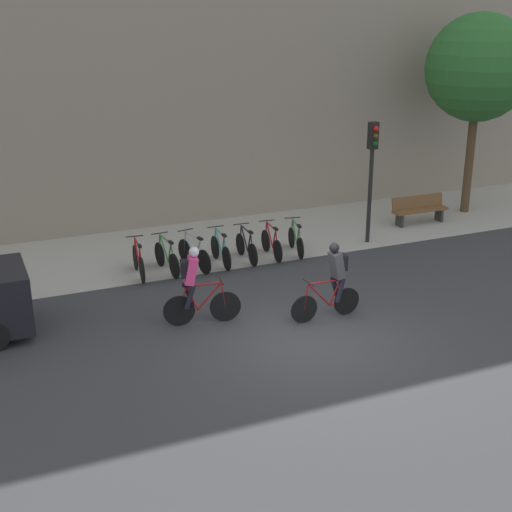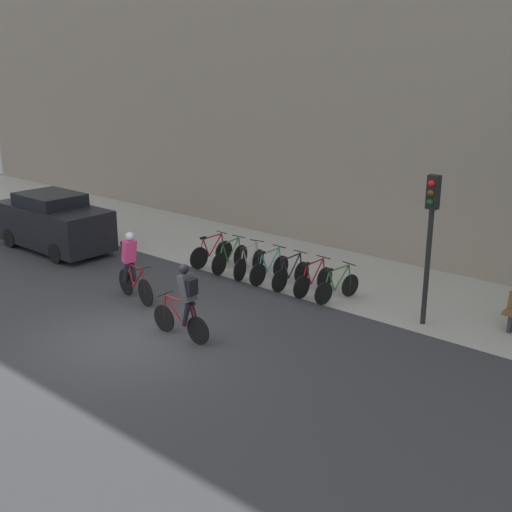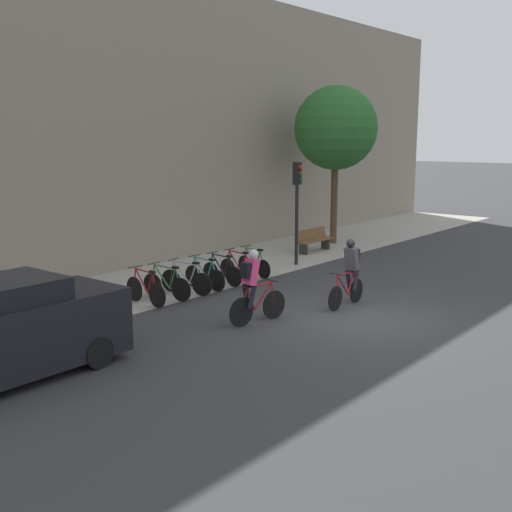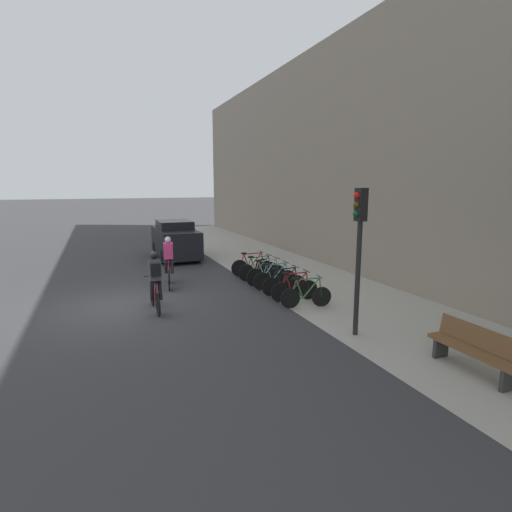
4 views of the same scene
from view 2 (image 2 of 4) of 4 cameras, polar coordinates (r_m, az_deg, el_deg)
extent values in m
plane|color=#333335|center=(14.65, -11.13, -7.26)|extent=(200.00, 200.00, 0.00)
cube|color=#A39E93|center=(19.22, 4.76, -1.03)|extent=(44.00, 4.50, 0.01)
cube|color=gray|center=(20.43, 9.45, 13.87)|extent=(44.00, 0.60, 9.79)
cylinder|color=black|center=(16.36, -9.79, -3.23)|extent=(0.69, 0.16, 0.70)
cylinder|color=black|center=(17.22, -11.48, -2.29)|extent=(0.69, 0.16, 0.70)
cylinder|color=maroon|center=(16.56, -10.44, -1.99)|extent=(0.56, 0.14, 0.62)
cylinder|color=maroon|center=(16.88, -11.06, -1.70)|extent=(0.27, 0.09, 0.58)
cylinder|color=maroon|center=(16.57, -10.68, -0.96)|extent=(0.76, 0.17, 0.07)
cylinder|color=maroon|center=(17.05, -11.16, -2.50)|extent=(0.41, 0.10, 0.05)
cylinder|color=maroon|center=(17.05, -11.39, -1.50)|extent=(0.22, 0.07, 0.56)
cylinder|color=maroon|center=(16.30, -9.91, -2.23)|extent=(0.12, 0.06, 0.59)
cylinder|color=black|center=(16.23, -10.04, -1.10)|extent=(0.11, 0.46, 0.03)
cube|color=black|center=(16.88, -11.31, -0.57)|extent=(0.21, 0.11, 0.06)
cube|color=#DB3875|center=(16.70, -11.21, 0.43)|extent=(0.37, 0.37, 0.63)
sphere|color=silver|center=(16.52, -11.16, 1.73)|extent=(0.26, 0.26, 0.22)
cylinder|color=black|center=(16.86, -11.51, -1.47)|extent=(0.29, 0.16, 0.56)
cylinder|color=black|center=(16.96, -10.85, -1.32)|extent=(0.26, 0.15, 0.56)
cube|color=black|center=(16.80, -11.44, 0.70)|extent=(0.18, 0.28, 0.36)
cylinder|color=black|center=(14.80, -8.18, -5.50)|extent=(0.64, 0.05, 0.64)
cylinder|color=black|center=(14.07, -5.17, -6.62)|extent=(0.64, 0.05, 0.64)
cylinder|color=maroon|center=(14.44, -7.23, -4.84)|extent=(0.59, 0.05, 0.62)
cylinder|color=maroon|center=(14.18, -6.11, -5.30)|extent=(0.28, 0.05, 0.58)
cylinder|color=maroon|center=(14.26, -6.94, -3.90)|extent=(0.80, 0.06, 0.07)
cylinder|color=maroon|center=(14.22, -5.80, -6.42)|extent=(0.44, 0.04, 0.05)
cylinder|color=maroon|center=(14.03, -5.49, -5.49)|extent=(0.23, 0.04, 0.56)
cylinder|color=maroon|center=(14.66, -8.11, -4.50)|extent=(0.12, 0.04, 0.59)
cylinder|color=black|center=(14.51, -8.05, -3.33)|extent=(0.04, 0.46, 0.03)
cube|color=black|center=(13.98, -5.81, -4.19)|extent=(0.20, 0.08, 0.06)
cube|color=#3D3D42|center=(13.93, -6.14, -2.83)|extent=(0.33, 0.33, 0.63)
sphere|color=black|center=(13.85, -6.42, -1.16)|extent=(0.22, 0.22, 0.22)
cylinder|color=black|center=(14.17, -5.60, -4.95)|extent=(0.28, 0.12, 0.56)
cylinder|color=black|center=(14.03, -6.24, -5.20)|extent=(0.24, 0.11, 0.56)
cube|color=black|center=(13.82, -5.74, -2.76)|extent=(0.15, 0.26, 0.36)
cylinder|color=black|center=(19.63, -2.87, 0.40)|extent=(0.09, 0.67, 0.67)
cylinder|color=black|center=(19.01, -5.09, -0.20)|extent=(0.09, 0.67, 0.67)
cylinder|color=maroon|center=(19.33, -3.62, 1.00)|extent=(0.08, 0.55, 0.62)
cylinder|color=maroon|center=(19.11, -4.45, 0.74)|extent=(0.06, 0.26, 0.58)
cylinder|color=maroon|center=(19.19, -3.88, 1.75)|extent=(0.10, 0.74, 0.07)
cylinder|color=maroon|center=(19.13, -4.63, -0.10)|extent=(0.06, 0.40, 0.05)
cylinder|color=maroon|center=(18.98, -4.91, 0.65)|extent=(0.05, 0.21, 0.56)
cylinder|color=maroon|center=(19.52, -2.97, 1.20)|extent=(0.05, 0.12, 0.58)
cylinder|color=black|center=(19.41, -3.07, 2.11)|extent=(0.46, 0.06, 0.03)
cube|color=black|center=(18.95, -4.72, 1.62)|extent=(0.10, 0.21, 0.06)
cylinder|color=black|center=(19.21, -1.39, 0.02)|extent=(0.10, 0.65, 0.65)
cylinder|color=black|center=(18.43, -3.30, -0.74)|extent=(0.10, 0.65, 0.65)
cylinder|color=#2D6B33|center=(18.86, -2.03, 0.59)|extent=(0.09, 0.57, 0.62)
cylinder|color=#2D6B33|center=(18.57, -2.74, 0.27)|extent=(0.06, 0.27, 0.58)
cylinder|color=#2D6B33|center=(18.69, -2.25, 1.34)|extent=(0.11, 0.77, 0.07)
cylinder|color=#2D6B33|center=(18.59, -2.91, -0.61)|extent=(0.07, 0.42, 0.05)
cylinder|color=#2D6B33|center=(18.42, -3.14, 0.14)|extent=(0.05, 0.22, 0.56)
cylinder|color=#2D6B33|center=(19.09, -1.47, 0.83)|extent=(0.05, 0.12, 0.59)
cylinder|color=black|center=(18.97, -1.55, 1.75)|extent=(0.46, 0.07, 0.03)
cube|color=black|center=(18.40, -2.98, 1.15)|extent=(0.10, 0.21, 0.06)
cylinder|color=black|center=(18.77, 0.19, -0.39)|extent=(0.16, 0.65, 0.65)
cylinder|color=black|center=(17.91, -1.44, -1.26)|extent=(0.16, 0.65, 0.65)
cylinder|color=#99999E|center=(18.39, -0.35, 0.16)|extent=(0.15, 0.57, 0.62)
cylinder|color=#99999E|center=(18.07, -0.96, -0.19)|extent=(0.09, 0.27, 0.58)
cylinder|color=#99999E|center=(18.21, -0.53, 0.92)|extent=(0.19, 0.77, 0.07)
cylinder|color=#99999E|center=(18.08, -1.10, -1.10)|extent=(0.11, 0.42, 0.05)
cylinder|color=#99999E|center=(17.90, -1.29, -0.34)|extent=(0.07, 0.22, 0.56)
cylinder|color=#99999E|center=(18.65, 0.13, 0.43)|extent=(0.06, 0.12, 0.59)
cylinder|color=black|center=(18.52, 0.07, 1.38)|extent=(0.46, 0.12, 0.03)
cube|color=black|center=(17.89, -1.15, 0.70)|extent=(0.12, 0.21, 0.06)
cylinder|color=black|center=(18.23, 2.22, -0.95)|extent=(0.06, 0.64, 0.64)
cylinder|color=black|center=(17.53, 0.15, -1.68)|extent=(0.06, 0.64, 0.64)
cylinder|color=teal|center=(17.90, 1.54, -0.34)|extent=(0.06, 0.54, 0.62)
cylinder|color=teal|center=(17.65, 0.77, -0.64)|extent=(0.05, 0.25, 0.58)
cylinder|color=teal|center=(17.74, 1.32, 0.46)|extent=(0.06, 0.72, 0.07)
cylinder|color=teal|center=(17.67, 0.58, -1.56)|extent=(0.04, 0.39, 0.05)
cylinder|color=teal|center=(17.51, 0.35, -0.76)|extent=(0.04, 0.21, 0.56)
cylinder|color=teal|center=(18.11, 2.15, -0.11)|extent=(0.04, 0.11, 0.58)
cylinder|color=black|center=(17.99, 2.08, 0.87)|extent=(0.46, 0.04, 0.03)
cube|color=black|center=(17.47, 0.54, 0.29)|extent=(0.09, 0.20, 0.06)
cylinder|color=black|center=(17.79, 4.08, -1.48)|extent=(0.05, 0.62, 0.62)
cylinder|color=black|center=(17.09, 2.11, -2.24)|extent=(0.05, 0.62, 0.62)
cylinder|color=black|center=(17.46, 3.44, -0.85)|extent=(0.05, 0.53, 0.62)
cylinder|color=black|center=(17.20, 2.71, -1.17)|extent=(0.05, 0.25, 0.58)
cylinder|color=black|center=(17.30, 3.24, -0.04)|extent=(0.06, 0.71, 0.07)
cylinder|color=black|center=(17.23, 2.51, -2.11)|extent=(0.04, 0.38, 0.05)
cylinder|color=black|center=(17.06, 2.30, -1.29)|extent=(0.04, 0.20, 0.56)
cylinder|color=black|center=(17.67, 4.02, -0.62)|extent=(0.04, 0.11, 0.58)
cylinder|color=black|center=(17.55, 3.96, 0.38)|extent=(0.46, 0.04, 0.03)
cube|color=black|center=(17.03, 2.50, -0.22)|extent=(0.08, 0.20, 0.06)
cylinder|color=black|center=(17.37, 6.12, -2.00)|extent=(0.08, 0.62, 0.62)
cylinder|color=black|center=(16.67, 4.07, -2.77)|extent=(0.08, 0.62, 0.62)
cylinder|color=maroon|center=(17.04, 5.47, -1.36)|extent=(0.07, 0.53, 0.62)
cylinder|color=maroon|center=(16.78, 4.70, -1.68)|extent=(0.06, 0.25, 0.58)
cylinder|color=maroon|center=(16.87, 5.27, -0.53)|extent=(0.09, 0.71, 0.07)
cylinder|color=maroon|center=(16.81, 4.49, -2.64)|extent=(0.06, 0.38, 0.05)
cylinder|color=maroon|center=(16.64, 4.28, -1.81)|extent=(0.05, 0.20, 0.56)
cylinder|color=maroon|center=(17.25, 6.07, -1.12)|extent=(0.04, 0.11, 0.58)
cylinder|color=black|center=(17.12, 6.02, -0.10)|extent=(0.46, 0.06, 0.03)
cube|color=black|center=(16.60, 4.50, -0.71)|extent=(0.09, 0.20, 0.06)
cylinder|color=black|center=(16.95, 8.37, -2.61)|extent=(0.15, 0.60, 0.60)
cylinder|color=black|center=(16.30, 6.02, -3.33)|extent=(0.15, 0.60, 0.60)
cylinder|color=#2D6B33|center=(16.63, 7.63, -1.94)|extent=(0.14, 0.53, 0.62)
cylinder|color=#2D6B33|center=(16.39, 6.75, -2.24)|extent=(0.09, 0.25, 0.58)
cylinder|color=#2D6B33|center=(16.47, 7.41, -1.08)|extent=(0.18, 0.71, 0.07)
cylinder|color=#2D6B33|center=(16.43, 6.50, -3.21)|extent=(0.11, 0.39, 0.05)
cylinder|color=#2D6B33|center=(16.26, 6.27, -2.36)|extent=(0.07, 0.21, 0.56)
cylinder|color=#2D6B33|center=(16.83, 8.32, -1.71)|extent=(0.06, 0.12, 0.58)
cylinder|color=black|center=(16.70, 8.28, -0.66)|extent=(0.46, 0.12, 0.03)
cube|color=black|center=(16.22, 6.52, -1.24)|extent=(0.12, 0.21, 0.06)
cylinder|color=black|center=(15.11, 15.08, 0.36)|extent=(0.12, 0.12, 3.53)
cube|color=black|center=(14.79, 15.49, 5.50)|extent=(0.26, 0.20, 0.76)
sphere|color=red|center=(14.64, 15.34, 6.23)|extent=(0.15, 0.15, 0.15)
sphere|color=#4C380A|center=(14.68, 15.28, 5.43)|extent=(0.15, 0.15, 0.15)
sphere|color=#0C4719|center=(14.72, 15.21, 4.63)|extent=(0.15, 0.15, 0.15)
cube|color=#2D2D2D|center=(15.82, 21.79, -5.47)|extent=(0.08, 0.36, 0.45)
cube|color=black|center=(21.81, -17.51, 2.63)|extent=(4.30, 1.78, 1.27)
cube|color=black|center=(21.72, -17.86, 4.81)|extent=(2.06, 1.57, 0.40)
cylinder|color=black|center=(20.43, -17.31, 0.23)|extent=(0.62, 0.20, 0.62)
cylinder|color=black|center=(21.29, -13.61, 1.20)|extent=(0.62, 0.20, 0.62)
cylinder|color=black|center=(22.67, -20.94, 1.50)|extent=(0.62, 0.20, 0.62)
cylinder|color=black|center=(23.45, -17.46, 2.34)|extent=(0.62, 0.20, 0.62)
camera|label=1|loc=(17.50, -63.72, 10.24)|focal=50.00mm
camera|label=3|loc=(23.99, -48.56, 7.54)|focal=45.00mm
camera|label=4|loc=(8.03, 49.59, -6.26)|focal=28.00mm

